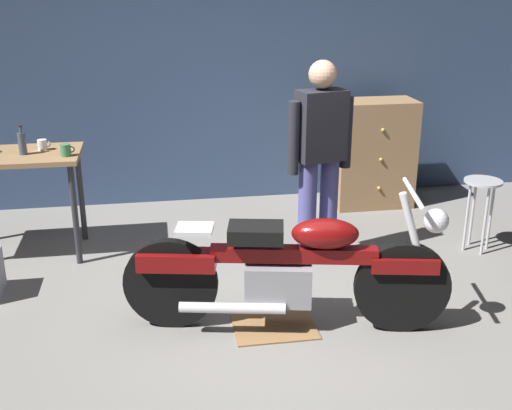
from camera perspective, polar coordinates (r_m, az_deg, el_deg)
ground_plane at (r=4.39m, az=1.03°, el=-11.15°), size 12.00×12.00×0.00m
back_wall at (r=6.57m, az=-3.41°, el=13.68°), size 8.00×0.12×3.10m
workbench at (r=5.61m, az=-22.10°, el=3.16°), size 1.30×0.64×0.90m
motorcycle at (r=4.20m, az=2.95°, el=-5.72°), size 2.16×0.74×1.00m
person_standing at (r=5.10m, az=5.79°, el=4.59°), size 0.56×0.31×1.67m
shop_stool at (r=5.73m, az=19.69°, el=0.78°), size 0.32×0.32×0.64m
wooden_dresser at (r=6.62m, az=10.55°, el=4.60°), size 0.80×0.47×1.10m
drip_tray at (r=4.40m, az=1.67°, el=-10.98°), size 0.56×0.40×0.01m
mug_green_speckled at (r=5.32m, az=-16.80°, el=4.77°), size 0.12×0.08×0.10m
mug_white_ceramic at (r=5.57m, az=-18.72°, el=5.17°), size 0.11×0.08×0.09m
bottle at (r=5.47m, az=-20.37°, el=5.28°), size 0.06×0.06×0.24m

